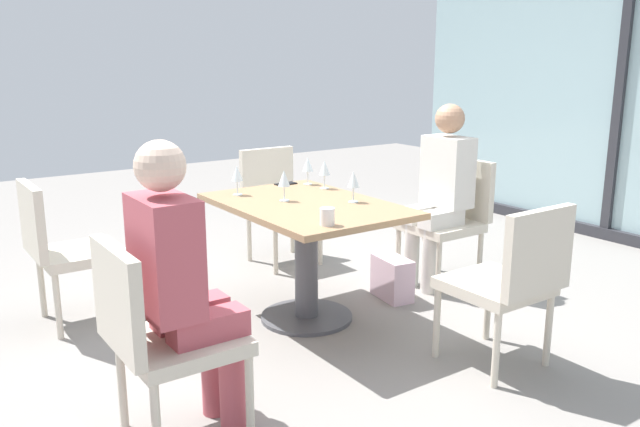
% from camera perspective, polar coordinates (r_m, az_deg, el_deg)
% --- Properties ---
extents(ground_plane, '(12.00, 12.00, 0.00)m').
position_cam_1_polar(ground_plane, '(4.04, -1.18, -9.20)').
color(ground_plane, gray).
extents(window_wall_backdrop, '(4.44, 0.10, 2.70)m').
position_cam_1_polar(window_wall_backdrop, '(6.11, 24.92, 9.04)').
color(window_wall_backdrop, '#98B7BC').
rests_on(window_wall_backdrop, ground_plane).
extents(dining_table_main, '(1.22, 0.83, 0.73)m').
position_cam_1_polar(dining_table_main, '(3.86, -1.22, -1.85)').
color(dining_table_main, '#997551').
rests_on(dining_table_main, ground_plane).
extents(chair_front_right, '(0.46, 0.50, 0.87)m').
position_cam_1_polar(chair_front_right, '(2.71, -14.05, -9.98)').
color(chair_front_right, beige).
rests_on(chair_front_right, ground_plane).
extents(chair_near_window, '(0.46, 0.51, 0.87)m').
position_cam_1_polar(chair_near_window, '(4.63, 11.39, -0.00)').
color(chair_near_window, beige).
rests_on(chair_near_window, ground_plane).
extents(chair_front_left, '(0.46, 0.50, 0.87)m').
position_cam_1_polar(chair_front_left, '(4.09, -21.67, -2.52)').
color(chair_front_left, beige).
rests_on(chair_front_left, ground_plane).
extents(chair_far_right, '(0.50, 0.46, 0.87)m').
position_cam_1_polar(chair_far_right, '(3.39, 16.43, -5.35)').
color(chair_far_right, beige).
rests_on(chair_far_right, ground_plane).
extents(chair_far_left, '(0.50, 0.46, 0.87)m').
position_cam_1_polar(chair_far_left, '(5.05, -3.78, 1.34)').
color(chair_far_left, beige).
rests_on(chair_far_left, ground_plane).
extents(person_front_right, '(0.34, 0.39, 1.26)m').
position_cam_1_polar(person_front_right, '(2.68, -12.11, -5.53)').
color(person_front_right, '#B24C56').
rests_on(person_front_right, ground_plane).
extents(person_near_window, '(0.34, 0.39, 1.26)m').
position_cam_1_polar(person_near_window, '(4.51, 10.54, 2.32)').
color(person_near_window, silver).
rests_on(person_near_window, ground_plane).
extents(wine_glass_0, '(0.07, 0.07, 0.18)m').
position_cam_1_polar(wine_glass_0, '(3.80, 2.95, 2.94)').
color(wine_glass_0, silver).
rests_on(wine_glass_0, dining_table_main).
extents(wine_glass_1, '(0.07, 0.07, 0.18)m').
position_cam_1_polar(wine_glass_1, '(4.20, 0.39, 3.97)').
color(wine_glass_1, silver).
rests_on(wine_glass_1, dining_table_main).
extents(wine_glass_2, '(0.07, 0.07, 0.18)m').
position_cam_1_polar(wine_glass_2, '(4.03, -7.31, 3.46)').
color(wine_glass_2, silver).
rests_on(wine_glass_2, dining_table_main).
extents(wine_glass_3, '(0.07, 0.07, 0.18)m').
position_cam_1_polar(wine_glass_3, '(3.84, -3.17, 3.03)').
color(wine_glass_3, silver).
rests_on(wine_glass_3, dining_table_main).
extents(wine_glass_4, '(0.07, 0.07, 0.18)m').
position_cam_1_polar(wine_glass_4, '(4.34, -1.09, 4.28)').
color(wine_glass_4, silver).
rests_on(wine_glass_4, dining_table_main).
extents(coffee_cup, '(0.08, 0.08, 0.09)m').
position_cam_1_polar(coffee_cup, '(3.29, 0.64, -0.27)').
color(coffee_cup, white).
rests_on(coffee_cup, dining_table_main).
extents(cell_phone_on_table, '(0.08, 0.15, 0.01)m').
position_cam_1_polar(cell_phone_on_table, '(4.37, -3.02, 2.63)').
color(cell_phone_on_table, black).
rests_on(cell_phone_on_table, dining_table_main).
extents(handbag_1, '(0.32, 0.20, 0.28)m').
position_cam_1_polar(handbag_1, '(4.34, 6.36, -5.65)').
color(handbag_1, beige).
rests_on(handbag_1, ground_plane).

